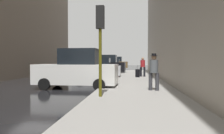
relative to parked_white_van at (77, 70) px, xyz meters
name	(u,v)px	position (x,y,z in m)	size (l,w,h in m)	color
ground_plane	(35,87)	(-2.65, 0.34, -1.03)	(120.00, 120.00, 0.00)	black
sidewalk	(136,87)	(3.35, 0.34, -0.96)	(4.00, 40.00, 0.15)	gray
parked_white_van	(77,70)	(0.00, 0.00, 0.00)	(4.67, 2.20, 2.25)	silver
parked_silver_sedan	(98,69)	(0.00, 7.26, -0.18)	(4.21, 2.08, 1.79)	#B7BABF
parked_black_suv	(107,65)	(0.00, 14.00, 0.00)	(4.66, 2.19, 2.25)	black
parked_blue_sedan	(112,65)	(0.00, 20.92, -0.18)	(4.22, 2.10, 1.79)	navy
parked_bronze_suv	(115,63)	(0.00, 27.01, 0.00)	(4.64, 2.14, 2.25)	brown
fire_hydrant	(118,73)	(1.80, 7.48, -0.54)	(0.42, 0.22, 0.70)	red
traffic_light	(100,31)	(1.85, -3.52, 1.73)	(0.32, 0.32, 3.60)	#514C0F
pedestrian_in_red_jacket	(143,66)	(4.03, 7.52, 0.07)	(0.53, 0.49, 1.71)	black
pedestrian_with_beanie	(154,70)	(4.15, -1.51, 0.10)	(0.53, 0.50, 1.78)	#333338
rolling_suitcase	(138,73)	(3.57, 6.82, -0.54)	(0.41, 0.59, 1.04)	black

